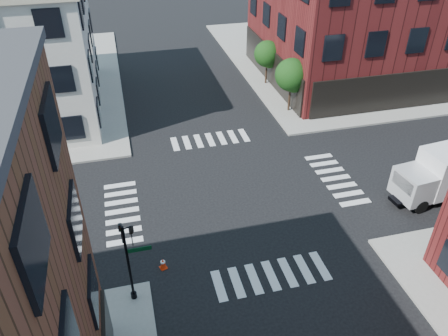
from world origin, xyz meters
TOP-DOWN VIEW (x-y plane):
  - ground at (0.00, 0.00)m, footprint 120.00×120.00m
  - sidewalk_ne at (21.00, 21.00)m, footprint 30.00×30.00m
  - building_ne at (20.50, 16.00)m, footprint 25.00×16.00m
  - tree_near at (7.56, 9.98)m, footprint 2.69×2.69m
  - tree_far at (7.56, 15.98)m, footprint 2.43×2.43m
  - signal_pole at (-6.72, -6.68)m, footprint 1.29×1.24m
  - traffic_cone at (-5.20, -5.14)m, footprint 0.45×0.45m

SIDE VIEW (x-z plane):
  - ground at x=0.00m, z-range 0.00..0.00m
  - sidewalk_ne at x=21.00m, z-range 0.00..0.15m
  - traffic_cone at x=-5.20m, z-range -0.01..0.64m
  - signal_pole at x=-6.72m, z-range 0.56..5.16m
  - tree_far at x=7.56m, z-range 0.84..4.91m
  - tree_near at x=7.56m, z-range 0.91..5.41m
  - building_ne at x=20.50m, z-range 0.00..12.00m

